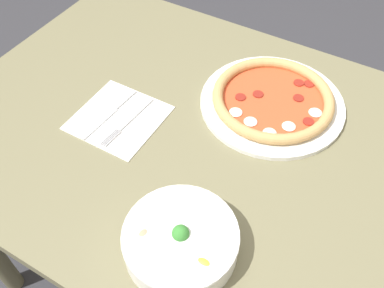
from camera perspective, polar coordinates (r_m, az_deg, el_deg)
The scene contains 7 objects.
ground_plane at distance 1.62m, azimuth 3.21°, elevation -17.78°, with size 8.00×8.00×0.00m, color #333338.
dining_table at distance 1.04m, azimuth 4.75°, elevation -3.86°, with size 1.38×0.87×0.75m.
pizza at distance 1.06m, azimuth 10.69°, elevation 5.76°, with size 0.35×0.35×0.04m.
bowl at distance 0.80m, azimuth -1.47°, elevation -12.64°, with size 0.21×0.21×0.07m.
napkin at distance 1.04m, azimuth -9.74°, elevation 3.46°, with size 0.20×0.20×0.00m.
fork at distance 1.02m, azimuth -8.38°, elevation 3.10°, with size 0.02×0.18×0.00m.
knife at distance 1.05m, azimuth -10.54°, elevation 4.35°, with size 0.03×0.20×0.01m.
Camera 1 is at (-0.24, 0.58, 1.49)m, focal length 40.00 mm.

